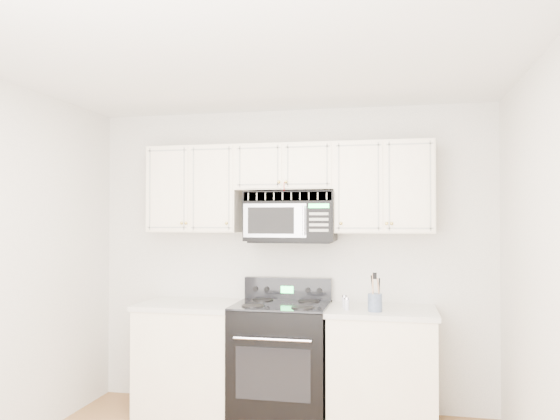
# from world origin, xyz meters

# --- Properties ---
(room) EXTENTS (3.51, 3.51, 2.61)m
(room) POSITION_xyz_m (0.00, 0.00, 1.30)
(room) COLOR brown
(room) RESTS_ON ground
(base_cabinet_left) EXTENTS (0.86, 0.65, 0.92)m
(base_cabinet_left) POSITION_xyz_m (-0.80, 1.44, 0.43)
(base_cabinet_left) COLOR white
(base_cabinet_left) RESTS_ON ground
(base_cabinet_right) EXTENTS (0.86, 0.65, 0.92)m
(base_cabinet_right) POSITION_xyz_m (0.80, 1.44, 0.43)
(base_cabinet_right) COLOR white
(base_cabinet_right) RESTS_ON ground
(range) EXTENTS (0.77, 0.70, 1.12)m
(range) POSITION_xyz_m (-0.01, 1.43, 0.48)
(range) COLOR black
(range) RESTS_ON ground
(upper_cabinets) EXTENTS (2.44, 0.37, 0.75)m
(upper_cabinets) POSITION_xyz_m (0.00, 1.58, 1.93)
(upper_cabinets) COLOR white
(upper_cabinets) RESTS_ON ground
(microwave) EXTENTS (0.75, 0.43, 0.42)m
(microwave) POSITION_xyz_m (0.04, 1.56, 1.66)
(microwave) COLOR black
(microwave) RESTS_ON ground
(utensil_crock) EXTENTS (0.11, 0.11, 0.30)m
(utensil_crock) POSITION_xyz_m (0.75, 1.30, 0.99)
(utensil_crock) COLOR slate
(utensil_crock) RESTS_ON base_cabinet_right
(shaker_salt) EXTENTS (0.04, 0.04, 0.10)m
(shaker_salt) POSITION_xyz_m (0.51, 1.42, 0.97)
(shaker_salt) COLOR #B8B8CB
(shaker_salt) RESTS_ON base_cabinet_right
(shaker_pepper) EXTENTS (0.04, 0.04, 0.10)m
(shaker_pepper) POSITION_xyz_m (0.53, 1.32, 0.97)
(shaker_pepper) COLOR #B8B8CB
(shaker_pepper) RESTS_ON base_cabinet_right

